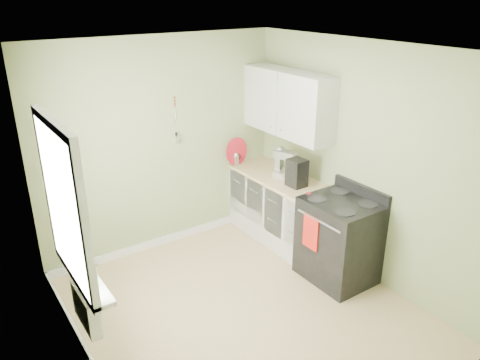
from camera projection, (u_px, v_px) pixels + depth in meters
floor at (244, 312)px, 4.97m from camera, size 3.20×3.60×0.02m
ceiling at (245, 48)px, 3.94m from camera, size 3.20×3.60×0.02m
wall_back at (162, 146)px, 5.83m from camera, size 3.20×0.02×2.70m
wall_left at (74, 244)px, 3.61m from camera, size 0.02×3.60×2.70m
wall_right at (361, 162)px, 5.30m from camera, size 0.02×3.60×2.70m
base_cabinets at (281, 210)px, 6.24m from camera, size 0.60×1.60×0.87m
countertop at (282, 179)px, 6.07m from camera, size 0.64×1.60×0.04m
upper_cabinets at (288, 103)px, 5.85m from camera, size 0.35×1.40×0.80m
window at (63, 206)px, 3.78m from camera, size 0.06×1.14×1.44m
window_sill at (83, 273)px, 4.07m from camera, size 0.18×1.14×0.04m
radiator at (86, 309)px, 4.14m from camera, size 0.12×0.50×0.35m
wall_utensils at (176, 128)px, 5.83m from camera, size 0.02×0.14×0.58m
stove at (339, 239)px, 5.38m from camera, size 0.71×0.80×1.11m
stand_mixer at (285, 165)px, 6.01m from camera, size 0.29×0.36×0.39m
kettle at (235, 159)px, 6.45m from camera, size 0.18×0.10×0.18m
coffee_maker at (297, 174)px, 5.73m from camera, size 0.20×0.22×0.35m
red_tray at (237, 151)px, 6.42m from camera, size 0.39×0.14×0.39m
jar at (308, 196)px, 5.42m from camera, size 0.07×0.07×0.07m
plant_a at (92, 271)px, 3.81m from camera, size 0.17×0.18×0.28m
plant_b at (83, 257)px, 3.99m from camera, size 0.22×0.21×0.31m
plant_c at (71, 242)px, 4.26m from camera, size 0.16×0.16×0.28m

